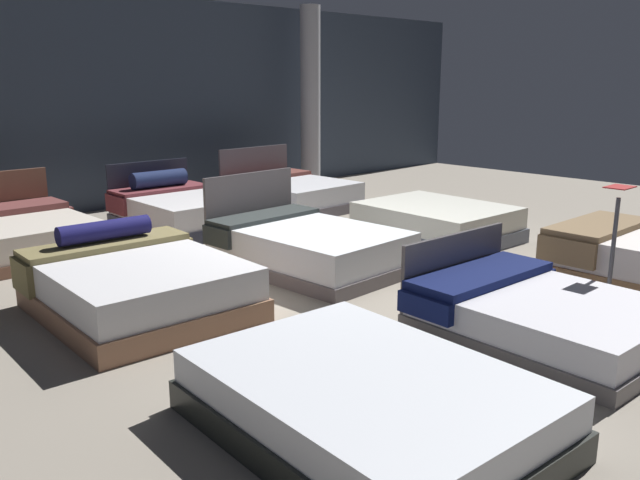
# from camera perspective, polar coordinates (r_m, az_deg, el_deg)

# --- Properties ---
(ground_plane) EXTENTS (18.00, 18.00, 0.02)m
(ground_plane) POSITION_cam_1_polar(r_m,az_deg,el_deg) (7.54, -0.10, -2.68)
(ground_plane) COLOR gray
(showroom_back_wall) EXTENTS (18.00, 0.06, 3.50)m
(showroom_back_wall) POSITION_cam_1_polar(r_m,az_deg,el_deg) (11.52, -18.15, 11.26)
(showroom_back_wall) COLOR #333D4C
(showroom_back_wall) RESTS_ON ground_plane
(bed_0) EXTENTS (1.69, 2.24, 0.41)m
(bed_0) POSITION_cam_1_polar(r_m,az_deg,el_deg) (4.14, 4.11, -13.98)
(bed_0) COLOR black
(bed_0) RESTS_ON ground_plane
(bed_1) EXTENTS (1.65, 2.01, 0.74)m
(bed_1) POSITION_cam_1_polar(r_m,az_deg,el_deg) (5.87, 18.41, -6.10)
(bed_1) COLOR #565152
(bed_1) RESTS_ON ground_plane
(bed_3) EXTENTS (1.74, 2.04, 0.77)m
(bed_3) POSITION_cam_1_polar(r_m,az_deg,el_deg) (6.34, -15.60, -3.82)
(bed_3) COLOR #976A4F
(bed_3) RESTS_ON ground_plane
(bed_4) EXTENTS (1.58, 2.22, 1.01)m
(bed_4) POSITION_cam_1_polar(r_m,az_deg,el_deg) (7.57, -1.16, -0.56)
(bed_4) COLOR #574F52
(bed_4) RESTS_ON ground_plane
(bed_5) EXTENTS (1.60, 1.98, 0.47)m
(bed_5) POSITION_cam_1_polar(r_m,az_deg,el_deg) (9.08, 10.08, 1.54)
(bed_5) COLOR #4A4F5D
(bed_5) RESTS_ON ground_plane
(bed_6) EXTENTS (1.69, 1.93, 0.94)m
(bed_6) POSITION_cam_1_polar(r_m,az_deg,el_deg) (9.00, -24.87, 0.42)
(bed_6) COLOR brown
(bed_6) RESTS_ON ground_plane
(bed_7) EXTENTS (1.49, 2.01, 0.90)m
(bed_7) POSITION_cam_1_polar(r_m,az_deg,el_deg) (9.82, -12.09, 2.60)
(bed_7) COLOR #262938
(bed_7) RESTS_ON ground_plane
(bed_8) EXTENTS (1.70, 2.03, 0.97)m
(bed_8) POSITION_cam_1_polar(r_m,az_deg,el_deg) (11.11, -2.70, 4.07)
(bed_8) COLOR #554E56
(bed_8) RESTS_ON ground_plane
(price_sign) EXTENTS (0.28, 0.24, 1.18)m
(price_sign) POSITION_cam_1_polar(r_m,az_deg,el_deg) (6.72, 24.05, -1.76)
(price_sign) COLOR #3F3F44
(price_sign) RESTS_ON ground_plane
(support_pillar) EXTENTS (0.39, 0.39, 3.50)m
(support_pillar) POSITION_cam_1_polar(r_m,az_deg,el_deg) (13.09, -0.84, 12.16)
(support_pillar) COLOR #99999E
(support_pillar) RESTS_ON ground_plane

